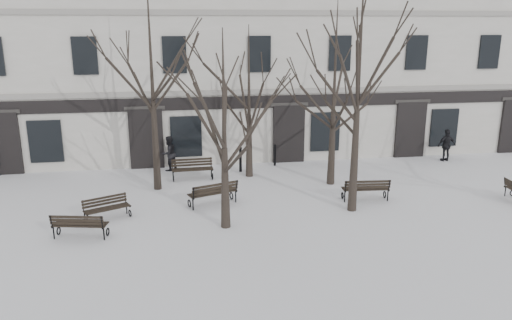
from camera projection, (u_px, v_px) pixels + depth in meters
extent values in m
plane|color=white|center=(240.00, 226.00, 17.30)|extent=(100.00, 100.00, 0.00)
cube|color=silver|center=(210.00, 48.00, 28.24)|extent=(40.00, 10.00, 11.00)
cube|color=gray|center=(218.00, 93.00, 23.95)|extent=(40.00, 0.12, 0.25)
cube|color=gray|center=(217.00, 12.00, 22.98)|extent=(40.00, 0.12, 0.25)
cube|color=black|center=(218.00, 103.00, 24.07)|extent=(40.00, 0.10, 0.60)
cube|color=black|center=(2.00, 144.00, 22.94)|extent=(1.60, 0.22, 2.90)
cube|color=black|center=(46.00, 141.00, 23.23)|extent=(1.50, 0.14, 2.00)
cube|color=black|center=(146.00, 139.00, 23.94)|extent=(1.60, 0.22, 2.90)
cube|color=#2D2B28|center=(145.00, 108.00, 23.51)|extent=(1.90, 0.08, 0.18)
cube|color=black|center=(186.00, 136.00, 24.23)|extent=(1.50, 0.14, 2.00)
cube|color=black|center=(289.00, 134.00, 25.02)|extent=(1.60, 0.22, 2.90)
cube|color=#2D2B28|center=(289.00, 104.00, 24.59)|extent=(1.90, 0.08, 0.18)
cube|color=black|center=(325.00, 132.00, 25.31)|extent=(1.50, 0.14, 2.00)
cube|color=black|center=(410.00, 130.00, 26.03)|extent=(1.60, 0.22, 2.90)
cube|color=#2D2B28|center=(413.00, 101.00, 25.60)|extent=(1.90, 0.08, 0.18)
cube|color=black|center=(444.00, 128.00, 26.32)|extent=(1.50, 0.14, 2.00)
cube|color=black|center=(85.00, 56.00, 22.53)|extent=(1.10, 0.14, 1.70)
cube|color=black|center=(174.00, 55.00, 23.15)|extent=(1.10, 0.14, 1.70)
cube|color=black|center=(259.00, 54.00, 23.77)|extent=(1.10, 0.14, 1.70)
cube|color=black|center=(340.00, 53.00, 24.38)|extent=(1.10, 0.14, 1.70)
cube|color=black|center=(416.00, 53.00, 25.00)|extent=(1.10, 0.14, 1.70)
cube|color=black|center=(489.00, 52.00, 25.62)|extent=(1.10, 0.14, 1.70)
cone|color=black|center=(225.00, 188.00, 16.87)|extent=(0.34, 0.34, 2.80)
cone|color=black|center=(354.00, 162.00, 18.29)|extent=(0.34, 0.34, 3.80)
cone|color=black|center=(156.00, 147.00, 20.74)|extent=(0.34, 0.34, 3.71)
cone|color=black|center=(249.00, 146.00, 22.65)|extent=(0.34, 0.34, 2.85)
cone|color=black|center=(332.00, 148.00, 21.49)|extent=(0.34, 0.34, 3.27)
torus|color=black|center=(88.00, 222.00, 17.31)|extent=(0.15, 0.26, 0.26)
cylinder|color=black|center=(85.00, 217.00, 17.54)|extent=(0.05, 0.05, 0.41)
cube|color=black|center=(86.00, 213.00, 17.36)|extent=(0.25, 0.47, 0.05)
torus|color=black|center=(130.00, 213.00, 18.14)|extent=(0.15, 0.26, 0.26)
cylinder|color=black|center=(127.00, 209.00, 18.38)|extent=(0.05, 0.05, 0.41)
cube|color=black|center=(128.00, 205.00, 18.20)|extent=(0.25, 0.47, 0.05)
cube|color=black|center=(109.00, 210.00, 17.62)|extent=(1.50, 0.77, 0.03)
cube|color=black|center=(108.00, 209.00, 17.72)|extent=(1.50, 0.77, 0.03)
cube|color=black|center=(107.00, 208.00, 17.82)|extent=(1.50, 0.77, 0.03)
cube|color=black|center=(105.00, 207.00, 17.92)|extent=(1.50, 0.77, 0.03)
cube|color=black|center=(105.00, 204.00, 17.92)|extent=(1.48, 0.72, 0.08)
cube|color=black|center=(104.00, 201.00, 17.90)|extent=(1.48, 0.72, 0.08)
cube|color=black|center=(104.00, 198.00, 17.89)|extent=(1.48, 0.72, 0.08)
cylinder|color=black|center=(83.00, 207.00, 17.50)|extent=(0.09, 0.13, 0.45)
cylinder|color=black|center=(125.00, 198.00, 18.34)|extent=(0.09, 0.13, 0.45)
torus|color=black|center=(108.00, 232.00, 16.48)|extent=(0.11, 0.29, 0.28)
cylinder|color=black|center=(104.00, 234.00, 16.12)|extent=(0.05, 0.05, 0.44)
cube|color=black|center=(105.00, 225.00, 16.23)|extent=(0.16, 0.54, 0.05)
torus|color=black|center=(59.00, 231.00, 16.56)|extent=(0.11, 0.29, 0.28)
cylinder|color=black|center=(54.00, 233.00, 16.20)|extent=(0.05, 0.05, 0.44)
cube|color=black|center=(55.00, 224.00, 16.31)|extent=(0.16, 0.54, 0.05)
cube|color=black|center=(83.00, 222.00, 16.47)|extent=(1.74, 0.45, 0.03)
cube|color=black|center=(81.00, 223.00, 16.34)|extent=(1.74, 0.45, 0.03)
cube|color=black|center=(79.00, 225.00, 16.21)|extent=(1.74, 0.45, 0.03)
cube|color=black|center=(78.00, 227.00, 16.08)|extent=(1.74, 0.45, 0.03)
cube|color=black|center=(77.00, 223.00, 16.01)|extent=(1.73, 0.40, 0.09)
cube|color=black|center=(76.00, 220.00, 15.96)|extent=(1.73, 0.40, 0.09)
cube|color=black|center=(76.00, 217.00, 15.91)|extent=(1.73, 0.40, 0.09)
cylinder|color=black|center=(102.00, 223.00, 15.94)|extent=(0.07, 0.14, 0.49)
cylinder|color=black|center=(51.00, 222.00, 16.02)|extent=(0.07, 0.14, 0.49)
torus|color=black|center=(385.00, 195.00, 20.08)|extent=(0.08, 0.30, 0.30)
cylinder|color=black|center=(388.00, 195.00, 19.70)|extent=(0.05, 0.05, 0.46)
cube|color=black|center=(387.00, 189.00, 19.82)|extent=(0.10, 0.56, 0.05)
torus|color=black|center=(342.00, 196.00, 19.96)|extent=(0.08, 0.30, 0.30)
cylinder|color=black|center=(345.00, 197.00, 19.58)|extent=(0.05, 0.05, 0.46)
cube|color=black|center=(344.00, 190.00, 19.70)|extent=(0.10, 0.56, 0.05)
cube|color=black|center=(364.00, 187.00, 19.97)|extent=(1.83, 0.25, 0.04)
cube|color=black|center=(365.00, 188.00, 19.83)|extent=(1.83, 0.25, 0.04)
cube|color=black|center=(366.00, 189.00, 19.70)|extent=(1.83, 0.25, 0.04)
cube|color=black|center=(367.00, 190.00, 19.56)|extent=(1.83, 0.25, 0.04)
cube|color=black|center=(367.00, 187.00, 19.49)|extent=(1.83, 0.20, 0.09)
cube|color=black|center=(368.00, 185.00, 19.43)|extent=(1.83, 0.20, 0.09)
cube|color=black|center=(368.00, 182.00, 19.38)|extent=(1.83, 0.20, 0.09)
cylinder|color=black|center=(389.00, 186.00, 19.51)|extent=(0.05, 0.15, 0.51)
cylinder|color=black|center=(346.00, 187.00, 19.39)|extent=(0.05, 0.15, 0.51)
torus|color=black|center=(174.00, 179.00, 22.13)|extent=(0.06, 0.30, 0.30)
cylinder|color=black|center=(173.00, 175.00, 22.46)|extent=(0.05, 0.05, 0.46)
cube|color=black|center=(173.00, 171.00, 22.22)|extent=(0.08, 0.56, 0.05)
torus|color=black|center=(212.00, 176.00, 22.47)|extent=(0.06, 0.30, 0.30)
cylinder|color=black|center=(211.00, 172.00, 22.80)|extent=(0.05, 0.05, 0.46)
cube|color=black|center=(212.00, 169.00, 22.56)|extent=(0.08, 0.56, 0.05)
cube|color=black|center=(193.00, 171.00, 22.18)|extent=(1.84, 0.17, 0.04)
cube|color=black|center=(193.00, 170.00, 22.31)|extent=(1.84, 0.17, 0.04)
cube|color=black|center=(192.00, 169.00, 22.45)|extent=(1.84, 0.17, 0.04)
cube|color=black|center=(192.00, 168.00, 22.58)|extent=(1.84, 0.17, 0.04)
cube|color=black|center=(192.00, 165.00, 22.58)|extent=(1.84, 0.12, 0.09)
cube|color=black|center=(192.00, 162.00, 22.57)|extent=(1.84, 0.12, 0.09)
cube|color=black|center=(192.00, 159.00, 22.56)|extent=(1.84, 0.12, 0.09)
cylinder|color=black|center=(173.00, 165.00, 22.42)|extent=(0.05, 0.15, 0.51)
cylinder|color=black|center=(211.00, 163.00, 22.76)|extent=(0.05, 0.15, 0.51)
torus|color=black|center=(231.00, 196.00, 19.91)|extent=(0.15, 0.31, 0.31)
cylinder|color=black|center=(236.00, 196.00, 19.56)|extent=(0.05, 0.05, 0.48)
cube|color=black|center=(233.00, 189.00, 19.66)|extent=(0.25, 0.56, 0.05)
torus|color=black|center=(189.00, 203.00, 19.07)|extent=(0.15, 0.31, 0.31)
cylinder|color=black|center=(193.00, 204.00, 18.72)|extent=(0.05, 0.05, 0.48)
cube|color=black|center=(191.00, 197.00, 18.82)|extent=(0.25, 0.56, 0.05)
cube|color=black|center=(210.00, 191.00, 19.43)|extent=(1.82, 0.73, 0.04)
cube|color=black|center=(212.00, 192.00, 19.31)|extent=(1.82, 0.73, 0.04)
cube|color=black|center=(213.00, 193.00, 19.18)|extent=(1.82, 0.73, 0.04)
cube|color=black|center=(215.00, 194.00, 19.06)|extent=(1.82, 0.73, 0.04)
cube|color=black|center=(215.00, 191.00, 18.98)|extent=(1.80, 0.68, 0.10)
cube|color=black|center=(215.00, 188.00, 18.93)|extent=(1.80, 0.68, 0.10)
cube|color=black|center=(216.00, 185.00, 18.88)|extent=(1.80, 0.68, 0.10)
cylinder|color=black|center=(237.00, 186.00, 19.37)|extent=(0.09, 0.16, 0.53)
cylinder|color=black|center=(193.00, 194.00, 18.53)|extent=(0.09, 0.16, 0.53)
cylinder|color=black|center=(505.00, 191.00, 20.27)|extent=(0.05, 0.05, 0.41)
cube|color=black|center=(510.00, 187.00, 20.23)|extent=(0.50, 0.09, 0.05)
cylinder|color=black|center=(505.00, 182.00, 20.17)|extent=(0.13, 0.05, 0.45)
cylinder|color=black|center=(240.00, 160.00, 23.56)|extent=(0.13, 0.13, 1.12)
sphere|color=black|center=(240.00, 148.00, 23.41)|extent=(0.16, 0.16, 0.16)
cylinder|color=black|center=(275.00, 156.00, 24.61)|extent=(0.12, 0.12, 0.99)
sphere|color=black|center=(275.00, 146.00, 24.47)|extent=(0.14, 0.14, 0.14)
imported|color=black|center=(170.00, 170.00, 23.91)|extent=(1.03, 1.02, 1.68)
imported|color=black|center=(445.00, 161.00, 25.58)|extent=(0.99, 0.46, 1.65)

